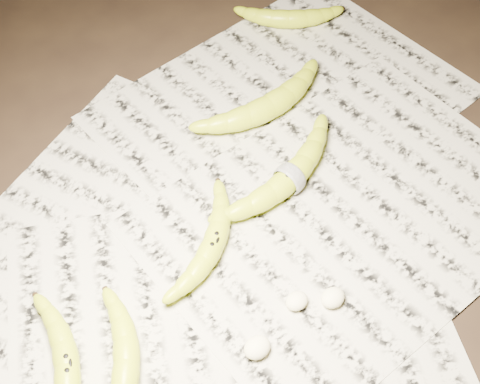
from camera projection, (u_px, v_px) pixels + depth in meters
ground at (256, 223)px, 0.94m from camera, size 3.00×3.00×0.00m
newspaper_patch at (246, 227)px, 0.93m from camera, size 0.90×0.70×0.01m
banana_left_a at (66, 367)px, 0.79m from camera, size 0.13×0.19×0.03m
banana_left_b at (126, 363)px, 0.79m from camera, size 0.14×0.17×0.03m
banana_center at (213, 243)px, 0.89m from camera, size 0.17×0.14×0.03m
banana_taped at (289, 177)px, 0.95m from camera, size 0.23×0.10×0.04m
banana_upper_a at (269, 105)px, 1.04m from camera, size 0.21×0.08×0.04m
banana_upper_b at (289, 17)px, 1.17m from camera, size 0.16×0.14×0.03m
measuring_tape at (289, 177)px, 0.95m from camera, size 0.01×0.05×0.05m
flesh_chunk_a at (257, 346)px, 0.81m from camera, size 0.03×0.03×0.02m
flesh_chunk_b at (333, 296)px, 0.85m from camera, size 0.03×0.03×0.02m
flesh_chunk_c at (297, 300)px, 0.85m from camera, size 0.03×0.03×0.02m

